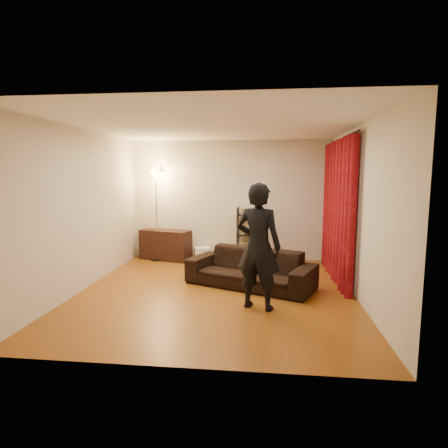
# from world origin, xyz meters

# --- Properties ---
(floor) EXTENTS (5.00, 5.00, 0.00)m
(floor) POSITION_xyz_m (0.00, 0.00, 0.00)
(floor) COLOR brown
(floor) RESTS_ON ground
(ceiling) EXTENTS (5.00, 5.00, 0.00)m
(ceiling) POSITION_xyz_m (0.00, 0.00, 2.70)
(ceiling) COLOR white
(ceiling) RESTS_ON ground
(wall_back) EXTENTS (5.00, 0.00, 5.00)m
(wall_back) POSITION_xyz_m (0.00, 2.50, 1.35)
(wall_back) COLOR beige
(wall_back) RESTS_ON ground
(wall_front) EXTENTS (5.00, 0.00, 5.00)m
(wall_front) POSITION_xyz_m (0.00, -2.50, 1.35)
(wall_front) COLOR beige
(wall_front) RESTS_ON ground
(wall_left) EXTENTS (0.00, 5.00, 5.00)m
(wall_left) POSITION_xyz_m (-2.25, 0.00, 1.35)
(wall_left) COLOR beige
(wall_left) RESTS_ON ground
(wall_right) EXTENTS (0.00, 5.00, 5.00)m
(wall_right) POSITION_xyz_m (2.25, 0.00, 1.35)
(wall_right) COLOR beige
(wall_right) RESTS_ON ground
(curtain_rod) EXTENTS (0.04, 2.65, 0.04)m
(curtain_rod) POSITION_xyz_m (2.15, 1.12, 2.58)
(curtain_rod) COLOR black
(curtain_rod) RESTS_ON wall_right
(curtain) EXTENTS (0.22, 2.65, 2.55)m
(curtain) POSITION_xyz_m (2.13, 1.12, 1.28)
(curtain) COLOR maroon
(curtain) RESTS_ON ground
(sofa) EXTENTS (2.35, 1.65, 0.64)m
(sofa) POSITION_xyz_m (0.55, 0.36, 0.32)
(sofa) COLOR black
(sofa) RESTS_ON ground
(person) EXTENTS (0.78, 0.64, 1.84)m
(person) POSITION_xyz_m (0.71, -0.70, 0.92)
(person) COLOR black
(person) RESTS_ON ground
(media_cabinet) EXTENTS (1.24, 0.74, 0.68)m
(media_cabinet) POSITION_xyz_m (-1.47, 2.23, 0.34)
(media_cabinet) COLOR black
(media_cabinet) RESTS_ON ground
(storage_boxes) EXTENTS (0.42, 0.38, 0.29)m
(storage_boxes) POSITION_xyz_m (-0.64, 2.31, 0.14)
(storage_boxes) COLOR white
(storage_boxes) RESTS_ON ground
(wire_shelf) EXTENTS (0.62, 0.49, 1.21)m
(wire_shelf) POSITION_xyz_m (0.46, 2.28, 0.61)
(wire_shelf) COLOR black
(wire_shelf) RESTS_ON ground
(floor_lamp) EXTENTS (0.42, 0.42, 2.11)m
(floor_lamp) POSITION_xyz_m (-1.64, 2.15, 1.06)
(floor_lamp) COLOR silver
(floor_lamp) RESTS_ON ground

